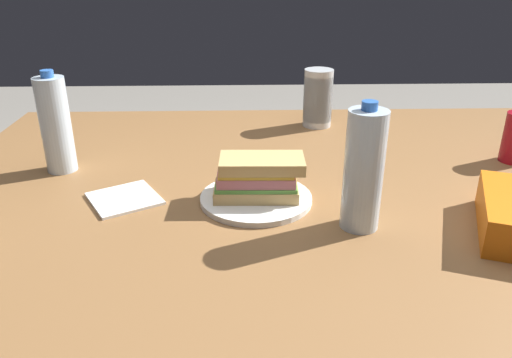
{
  "coord_description": "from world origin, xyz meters",
  "views": [
    {
      "loc": [
        -0.12,
        -1.03,
        1.2
      ],
      "look_at": [
        -0.1,
        -0.11,
        0.79
      ],
      "focal_mm": 35.2,
      "sensor_mm": 36.0,
      "label": 1
    }
  ],
  "objects_px": {
    "dining_table": "(296,210)",
    "sandwich": "(258,177)",
    "paper_plate": "(256,198)",
    "water_bottle_spare": "(56,125)",
    "water_bottle_tall": "(364,170)",
    "plastic_cup_stack": "(318,98)"
  },
  "relations": [
    {
      "from": "sandwich",
      "to": "water_bottle_tall",
      "type": "distance_m",
      "value": 0.22
    },
    {
      "from": "sandwich",
      "to": "water_bottle_tall",
      "type": "relative_size",
      "value": 0.77
    },
    {
      "from": "water_bottle_tall",
      "to": "water_bottle_spare",
      "type": "relative_size",
      "value": 1.02
    },
    {
      "from": "plastic_cup_stack",
      "to": "water_bottle_tall",
      "type": "bearing_deg",
      "value": -90.63
    },
    {
      "from": "water_bottle_tall",
      "to": "plastic_cup_stack",
      "type": "relative_size",
      "value": 1.44
    },
    {
      "from": "paper_plate",
      "to": "water_bottle_spare",
      "type": "height_order",
      "value": "water_bottle_spare"
    },
    {
      "from": "paper_plate",
      "to": "sandwich",
      "type": "height_order",
      "value": "sandwich"
    },
    {
      "from": "sandwich",
      "to": "water_bottle_spare",
      "type": "relative_size",
      "value": 0.78
    },
    {
      "from": "paper_plate",
      "to": "plastic_cup_stack",
      "type": "xyz_separation_m",
      "value": [
        0.2,
        0.5,
        0.08
      ]
    },
    {
      "from": "plastic_cup_stack",
      "to": "water_bottle_spare",
      "type": "xyz_separation_m",
      "value": [
        -0.65,
        -0.32,
        0.03
      ]
    },
    {
      "from": "paper_plate",
      "to": "dining_table",
      "type": "bearing_deg",
      "value": 47.87
    },
    {
      "from": "paper_plate",
      "to": "water_bottle_spare",
      "type": "xyz_separation_m",
      "value": [
        -0.45,
        0.18,
        0.11
      ]
    },
    {
      "from": "sandwich",
      "to": "plastic_cup_stack",
      "type": "height_order",
      "value": "plastic_cup_stack"
    },
    {
      "from": "dining_table",
      "to": "sandwich",
      "type": "xyz_separation_m",
      "value": [
        -0.09,
        -0.11,
        0.13
      ]
    },
    {
      "from": "plastic_cup_stack",
      "to": "sandwich",
      "type": "bearing_deg",
      "value": -111.08
    },
    {
      "from": "water_bottle_tall",
      "to": "water_bottle_spare",
      "type": "bearing_deg",
      "value": 155.75
    },
    {
      "from": "water_bottle_tall",
      "to": "sandwich",
      "type": "bearing_deg",
      "value": 149.13
    },
    {
      "from": "water_bottle_spare",
      "to": "dining_table",
      "type": "bearing_deg",
      "value": -7.55
    },
    {
      "from": "dining_table",
      "to": "plastic_cup_stack",
      "type": "xyz_separation_m",
      "value": [
        0.1,
        0.39,
        0.16
      ]
    },
    {
      "from": "water_bottle_tall",
      "to": "water_bottle_spare",
      "type": "distance_m",
      "value": 0.7
    },
    {
      "from": "paper_plate",
      "to": "water_bottle_tall",
      "type": "height_order",
      "value": "water_bottle_tall"
    },
    {
      "from": "water_bottle_tall",
      "to": "water_bottle_spare",
      "type": "xyz_separation_m",
      "value": [
        -0.64,
        0.29,
        -0.0
      ]
    }
  ]
}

